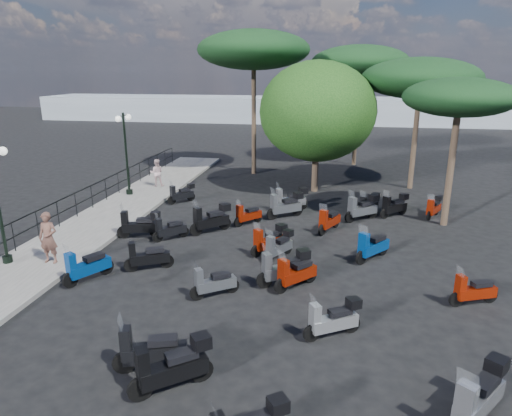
% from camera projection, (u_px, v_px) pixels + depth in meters
% --- Properties ---
extents(ground, '(120.00, 120.00, 0.00)m').
position_uv_depth(ground, '(230.00, 263.00, 15.83)').
color(ground, black).
rests_on(ground, ground).
extents(sidewalk, '(3.00, 30.00, 0.15)m').
position_uv_depth(sidewalk, '(99.00, 223.00, 19.71)').
color(sidewalk, '#5E5C59').
rests_on(sidewalk, ground).
extents(railing, '(0.04, 26.04, 1.10)m').
position_uv_depth(railing, '(67.00, 205.00, 19.50)').
color(railing, black).
rests_on(railing, sidewalk).
extents(lamp_post_2, '(0.38, 1.24, 4.22)m').
position_uv_depth(lamp_post_2, '(126.00, 149.00, 23.33)').
color(lamp_post_2, black).
rests_on(lamp_post_2, sidewalk).
extents(woman, '(0.66, 0.44, 1.77)m').
position_uv_depth(woman, '(48.00, 238.00, 15.29)').
color(woman, brown).
rests_on(woman, sidewalk).
extents(pedestrian_far, '(0.88, 0.77, 1.53)m').
position_uv_depth(pedestrian_far, '(157.00, 173.00, 25.46)').
color(pedestrian_far, beige).
rests_on(pedestrian_far, sidewalk).
extents(scooter_0, '(1.02, 1.59, 1.41)m').
position_uv_depth(scooter_0, '(87.00, 267.00, 14.37)').
color(scooter_0, black).
rests_on(scooter_0, ground).
extents(scooter_1, '(1.75, 0.72, 1.41)m').
position_uv_depth(scooter_1, '(140.00, 225.00, 18.08)').
color(scooter_1, black).
rests_on(scooter_1, ground).
extents(scooter_2, '(1.47, 1.44, 1.49)m').
position_uv_depth(scooter_2, '(211.00, 219.00, 18.66)').
color(scooter_2, black).
rests_on(scooter_2, ground).
extents(scooter_3, '(1.15, 1.19, 1.20)m').
position_uv_depth(scooter_3, '(182.00, 194.00, 22.89)').
color(scooter_3, black).
rests_on(scooter_3, ground).
extents(scooter_4, '(1.56, 1.28, 1.47)m').
position_uv_depth(scooter_4, '(172.00, 367.00, 9.43)').
color(scooter_4, black).
rests_on(scooter_4, ground).
extents(scooter_5, '(1.31, 0.98, 1.23)m').
position_uv_depth(scooter_5, '(213.00, 283.00, 13.40)').
color(scooter_5, black).
rests_on(scooter_5, ground).
extents(scooter_6, '(1.52, 0.89, 1.31)m').
position_uv_depth(scooter_6, '(147.00, 257.00, 15.19)').
color(scooter_6, black).
rests_on(scooter_6, ground).
extents(scooter_7, '(1.18, 1.10, 1.21)m').
position_uv_depth(scooter_7, '(170.00, 230.00, 17.89)').
color(scooter_7, black).
rests_on(scooter_7, ground).
extents(scooter_8, '(1.06, 1.22, 1.21)m').
position_uv_depth(scooter_8, '(248.00, 215.00, 19.66)').
color(scooter_8, black).
rests_on(scooter_8, ground).
extents(scooter_9, '(1.57, 1.25, 1.46)m').
position_uv_depth(scooter_9, '(286.00, 206.00, 20.55)').
color(scooter_9, black).
rests_on(scooter_9, ground).
extents(scooter_11, '(1.74, 0.80, 1.42)m').
position_uv_depth(scooter_11, '(151.00, 351.00, 10.06)').
color(scooter_11, black).
rests_on(scooter_11, ground).
extents(scooter_12, '(0.91, 1.37, 1.21)m').
position_uv_depth(scooter_12, '(279.00, 246.00, 16.15)').
color(scooter_12, black).
rests_on(scooter_12, ground).
extents(scooter_13, '(1.20, 1.34, 1.31)m').
position_uv_depth(scooter_13, '(269.00, 240.00, 16.57)').
color(scooter_13, black).
rests_on(scooter_13, ground).
extents(scooter_14, '(0.91, 1.54, 1.33)m').
position_uv_depth(scooter_14, '(329.00, 221.00, 18.79)').
color(scooter_14, black).
rests_on(scooter_14, ground).
extents(scooter_15, '(1.65, 1.00, 1.42)m').
position_uv_depth(scooter_15, '(291.00, 200.00, 21.58)').
color(scooter_15, black).
rests_on(scooter_15, ground).
extents(scooter_17, '(1.43, 0.98, 1.27)m').
position_uv_depth(scooter_17, '(333.00, 320.00, 11.36)').
color(scooter_17, black).
rests_on(scooter_17, ground).
extents(scooter_18, '(1.22, 1.34, 1.36)m').
position_uv_depth(scooter_18, '(295.00, 274.00, 13.91)').
color(scooter_18, black).
rests_on(scooter_18, ground).
extents(scooter_19, '(1.62, 1.08, 1.43)m').
position_uv_depth(scooter_19, '(284.00, 269.00, 14.12)').
color(scooter_19, black).
rests_on(scooter_19, ground).
extents(scooter_20, '(1.52, 1.28, 1.45)m').
position_uv_depth(scooter_20, '(362.00, 208.00, 20.18)').
color(scooter_20, black).
rests_on(scooter_20, ground).
extents(scooter_21, '(1.33, 1.21, 1.31)m').
position_uv_depth(scooter_21, '(394.00, 206.00, 20.72)').
color(scooter_21, black).
rests_on(scooter_21, ground).
extents(scooter_23, '(1.31, 1.55, 1.48)m').
position_uv_depth(scooter_23, '(479.00, 398.00, 8.55)').
color(scooter_23, black).
rests_on(scooter_23, ground).
extents(scooter_24, '(1.45, 0.75, 1.22)m').
position_uv_depth(scooter_24, '(473.00, 291.00, 12.93)').
color(scooter_24, black).
rests_on(scooter_24, ground).
extents(scooter_25, '(1.22, 1.46, 1.43)m').
position_uv_depth(scooter_25, '(372.00, 247.00, 15.98)').
color(scooter_25, black).
rests_on(scooter_25, ground).
extents(scooter_26, '(0.88, 1.37, 1.19)m').
position_uv_depth(scooter_26, '(434.00, 208.00, 20.62)').
color(scooter_26, black).
rests_on(scooter_26, ground).
extents(scooter_27, '(1.01, 1.28, 1.19)m').
position_uv_depth(scooter_27, '(369.00, 205.00, 21.08)').
color(scooter_27, black).
rests_on(scooter_27, ground).
extents(broadleaf_tree, '(6.17, 6.17, 6.95)m').
position_uv_depth(broadleaf_tree, '(317.00, 111.00, 23.97)').
color(broadleaf_tree, '#38281E').
rests_on(broadleaf_tree, ground).
extents(pine_0, '(6.51, 6.51, 8.02)m').
position_uv_depth(pine_0, '(360.00, 63.00, 30.18)').
color(pine_0, '#38281E').
rests_on(pine_0, ground).
extents(pine_1, '(6.21, 6.21, 7.08)m').
position_uv_depth(pine_1, '(421.00, 78.00, 24.09)').
color(pine_1, '#38281E').
rests_on(pine_1, ground).
extents(pine_2, '(6.75, 6.75, 8.74)m').
position_uv_depth(pine_2, '(254.00, 50.00, 27.24)').
color(pine_2, '#38281E').
rests_on(pine_2, ground).
extents(pine_3, '(4.50, 4.50, 6.17)m').
position_uv_depth(pine_3, '(460.00, 98.00, 18.19)').
color(pine_3, '#38281E').
rests_on(pine_3, ground).
extents(distant_hills, '(70.00, 8.00, 3.00)m').
position_uv_depth(distant_hills, '(310.00, 110.00, 57.77)').
color(distant_hills, gray).
rests_on(distant_hills, ground).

